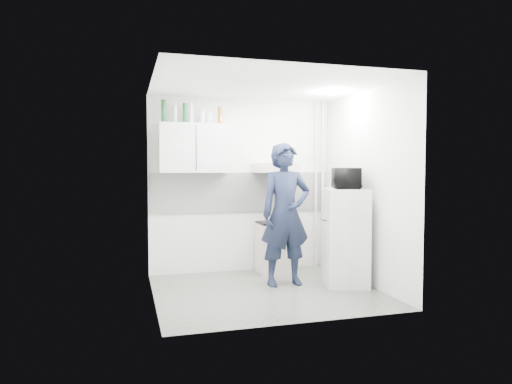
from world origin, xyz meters
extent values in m
plane|color=#5D5D57|center=(0.00, 0.00, 0.00)|extent=(2.80, 2.80, 0.00)
plane|color=white|center=(0.00, 0.00, 2.60)|extent=(2.80, 2.80, 0.00)
plane|color=silver|center=(0.00, 1.25, 1.30)|extent=(2.80, 0.00, 2.80)
plane|color=silver|center=(-1.40, 0.00, 1.30)|extent=(0.00, 2.60, 2.60)
plane|color=silver|center=(1.40, 0.00, 1.30)|extent=(0.00, 2.60, 2.60)
imported|color=#151C30|center=(0.34, 0.24, 0.95)|extent=(0.71, 0.49, 1.90)
cube|color=beige|center=(0.42, 1.00, 0.36)|extent=(0.46, 0.46, 0.73)
cube|color=white|center=(1.10, -0.02, 0.65)|extent=(0.65, 0.65, 1.29)
cube|color=black|center=(0.42, 1.00, 0.74)|extent=(0.44, 0.44, 0.03)
cylinder|color=silver|center=(0.51, 0.98, 0.80)|extent=(0.17, 0.17, 0.10)
imported|color=black|center=(1.10, -0.02, 1.43)|extent=(0.58, 0.48, 0.28)
cylinder|color=#144C1E|center=(-1.18, 1.07, 2.36)|extent=(0.08, 0.08, 0.32)
cylinder|color=#B2B7BC|center=(-1.02, 1.07, 2.33)|extent=(0.06, 0.06, 0.25)
cylinder|color=#144C1E|center=(-0.88, 1.07, 2.34)|extent=(0.07, 0.07, 0.29)
cylinder|color=#B2B7BC|center=(-0.79, 1.07, 2.35)|extent=(0.07, 0.07, 0.29)
cylinder|color=#B2B7BC|center=(-0.63, 1.07, 2.30)|extent=(0.08, 0.08, 0.20)
cylinder|color=#B2B7BC|center=(-0.53, 1.07, 2.28)|extent=(0.09, 0.09, 0.16)
cylinder|color=brown|center=(-0.38, 1.07, 2.33)|extent=(0.07, 0.07, 0.26)
cube|color=white|center=(-0.75, 1.07, 1.85)|extent=(1.00, 0.35, 0.70)
cube|color=beige|center=(0.45, 1.00, 1.57)|extent=(0.60, 0.50, 0.14)
cube|color=white|center=(0.00, 1.24, 1.20)|extent=(2.74, 0.03, 0.60)
cylinder|color=beige|center=(1.30, 1.17, 1.30)|extent=(0.05, 0.05, 2.60)
cylinder|color=beige|center=(1.18, 1.17, 1.30)|extent=(0.04, 0.04, 2.60)
cylinder|color=white|center=(1.00, 0.20, 2.57)|extent=(0.10, 0.10, 0.02)
camera|label=1|loc=(-1.70, -5.47, 1.56)|focal=32.00mm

